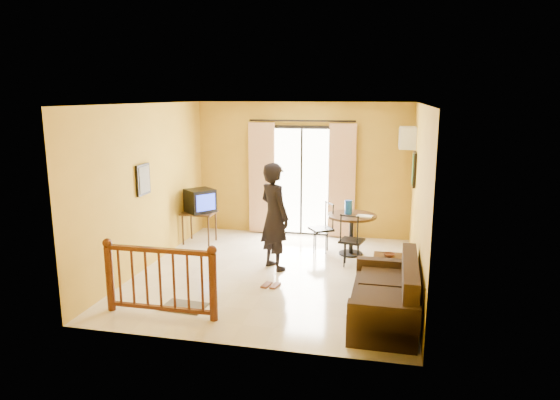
% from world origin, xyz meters
% --- Properties ---
extents(ground, '(5.00, 5.00, 0.00)m').
position_xyz_m(ground, '(0.00, 0.00, 0.00)').
color(ground, beige).
rests_on(ground, ground).
extents(room_shell, '(5.00, 5.00, 5.00)m').
position_xyz_m(room_shell, '(0.00, 0.00, 1.70)').
color(room_shell, white).
rests_on(room_shell, ground).
extents(balcony_door, '(2.25, 0.14, 2.46)m').
position_xyz_m(balcony_door, '(0.00, 2.43, 1.19)').
color(balcony_door, black).
rests_on(balcony_door, ground).
extents(tv_table, '(0.64, 0.54, 0.64)m').
position_xyz_m(tv_table, '(-1.90, 1.42, 0.56)').
color(tv_table, black).
rests_on(tv_table, ground).
extents(television, '(0.68, 0.69, 0.46)m').
position_xyz_m(television, '(-1.87, 1.42, 0.87)').
color(television, black).
rests_on(television, tv_table).
extents(picture_left, '(0.05, 0.42, 0.52)m').
position_xyz_m(picture_left, '(-2.22, -0.20, 1.55)').
color(picture_left, black).
rests_on(picture_left, room_shell).
extents(dining_table, '(0.91, 0.91, 0.76)m').
position_xyz_m(dining_table, '(1.15, 1.31, 0.60)').
color(dining_table, black).
rests_on(dining_table, ground).
extents(water_jug, '(0.14, 0.14, 0.26)m').
position_xyz_m(water_jug, '(1.08, 1.37, 0.89)').
color(water_jug, '#134CB6').
rests_on(water_jug, dining_table).
extents(serving_tray, '(0.31, 0.23, 0.02)m').
position_xyz_m(serving_tray, '(1.39, 1.21, 0.77)').
color(serving_tray, white).
rests_on(serving_tray, dining_table).
extents(dining_chairs, '(1.15, 1.18, 0.95)m').
position_xyz_m(dining_chairs, '(0.89, 1.01, 0.00)').
color(dining_chairs, black).
rests_on(dining_chairs, ground).
extents(air_conditioner, '(0.31, 0.60, 0.40)m').
position_xyz_m(air_conditioner, '(2.09, 1.95, 2.15)').
color(air_conditioner, white).
rests_on(air_conditioner, room_shell).
extents(botanical_print, '(0.05, 0.50, 0.60)m').
position_xyz_m(botanical_print, '(2.22, 1.30, 1.65)').
color(botanical_print, black).
rests_on(botanical_print, room_shell).
extents(coffee_table, '(0.49, 0.89, 0.39)m').
position_xyz_m(coffee_table, '(1.85, -0.09, 0.26)').
color(coffee_table, black).
rests_on(coffee_table, ground).
extents(bowl, '(0.19, 0.19, 0.06)m').
position_xyz_m(bowl, '(1.85, 0.09, 0.42)').
color(bowl, brown).
rests_on(bowl, coffee_table).
extents(sofa, '(0.85, 1.79, 0.85)m').
position_xyz_m(sofa, '(1.86, -1.45, 0.32)').
color(sofa, black).
rests_on(sofa, ground).
extents(standing_person, '(0.79, 0.78, 1.84)m').
position_xyz_m(standing_person, '(-0.08, 0.27, 0.92)').
color(standing_person, black).
rests_on(standing_person, ground).
extents(stair_balustrade, '(1.63, 0.13, 1.04)m').
position_xyz_m(stair_balustrade, '(-1.15, -1.90, 0.56)').
color(stair_balustrade, '#471E0F').
rests_on(stair_balustrade, ground).
extents(doormat, '(0.63, 0.44, 0.02)m').
position_xyz_m(doormat, '(-0.95, -1.60, 0.01)').
color(doormat, '#585347').
rests_on(doormat, ground).
extents(sandals, '(0.28, 0.26, 0.03)m').
position_xyz_m(sandals, '(0.06, -0.57, 0.01)').
color(sandals, brown).
rests_on(sandals, ground).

